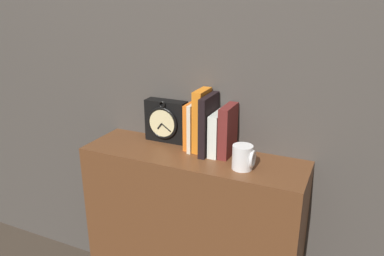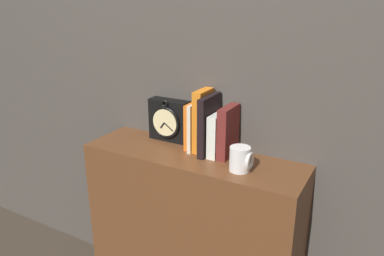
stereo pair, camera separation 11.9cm
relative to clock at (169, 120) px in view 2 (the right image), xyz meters
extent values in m
cube|color=#47423D|center=(0.17, 0.07, 0.39)|extent=(6.00, 0.05, 2.60)
cube|color=brown|center=(0.17, -0.10, -0.50)|extent=(0.94, 0.28, 0.82)
cube|color=black|center=(0.00, 0.01, 0.00)|extent=(0.19, 0.06, 0.19)
torus|color=black|center=(0.00, -0.03, 0.00)|extent=(0.14, 0.01, 0.14)
cylinder|color=beige|center=(0.00, -0.03, 0.00)|extent=(0.12, 0.01, 0.12)
cube|color=black|center=(-0.01, -0.04, -0.01)|extent=(0.03, 0.00, 0.03)
cube|color=black|center=(0.02, -0.04, -0.02)|extent=(0.05, 0.00, 0.03)
torus|color=black|center=(0.00, -0.03, 0.08)|extent=(0.03, 0.01, 0.03)
cube|color=orange|center=(0.13, -0.02, 0.00)|extent=(0.03, 0.11, 0.20)
cube|color=beige|center=(0.15, -0.03, 0.01)|extent=(0.02, 0.13, 0.20)
cube|color=orange|center=(0.18, -0.03, 0.04)|extent=(0.04, 0.12, 0.26)
cube|color=black|center=(0.22, -0.04, 0.03)|extent=(0.03, 0.16, 0.24)
cube|color=silver|center=(0.26, -0.04, -0.01)|extent=(0.04, 0.14, 0.18)
cube|color=maroon|center=(0.30, -0.03, 0.01)|extent=(0.04, 0.14, 0.21)
cylinder|color=white|center=(0.40, -0.13, -0.05)|extent=(0.08, 0.08, 0.09)
torus|color=white|center=(0.43, -0.13, -0.05)|extent=(0.01, 0.07, 0.07)
camera|label=1|loc=(0.75, -1.38, 0.53)|focal=35.00mm
camera|label=2|loc=(0.86, -1.32, 0.53)|focal=35.00mm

